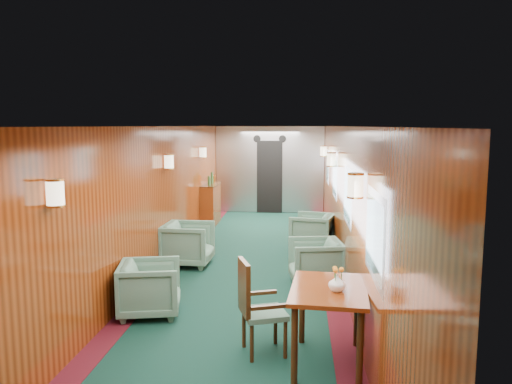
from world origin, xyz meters
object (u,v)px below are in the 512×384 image
armchair_right_near (316,262)px  armchair_right_far (312,232)px  armchair_left_near (150,288)px  side_chair (255,303)px  credenza (211,204)px  dining_table (329,300)px  armchair_left_far (188,244)px

armchair_right_near → armchair_right_far: bearing=171.2°
armchair_left_near → armchair_right_near: 2.57m
side_chair → armchair_right_near: side_chair is taller
side_chair → credenza: (-1.72, 6.91, -0.05)m
armchair_right_near → armchair_right_far: size_ratio=0.98×
dining_table → armchair_right_near: dining_table is taller
armchair_left_near → armchair_right_far: (2.15, 3.56, 0.01)m
side_chair → armchair_left_near: 1.76m
credenza → armchair_right_far: (2.42, -2.35, -0.15)m
dining_table → armchair_left_far: 4.11m
credenza → armchair_left_near: credenza is taller
armchair_right_near → credenza: bearing=-160.5°
credenza → armchair_right_near: (2.42, -4.51, -0.16)m
credenza → armchair_left_near: (0.28, -5.92, -0.16)m
dining_table → credenza: credenza is taller
armchair_right_near → armchair_right_far: armchair_right_far is taller
armchair_left_near → armchair_left_far: (-0.02, 2.30, 0.03)m
armchair_right_near → armchair_right_far: (0.00, 2.16, 0.01)m
credenza → armchair_right_near: credenza is taller
dining_table → armchair_left_near: dining_table is taller
armchair_left_near → armchair_left_far: size_ratio=0.93×
credenza → armchair_left_far: size_ratio=1.55×
side_chair → credenza: bearing=84.6°
armchair_left_far → armchair_right_near: 2.34m
armchair_left_far → armchair_right_far: bearing=-57.6°
credenza → armchair_right_far: bearing=-44.1°
side_chair → credenza: 7.12m
credenza → armchair_right_near: bearing=-61.7°
side_chair → dining_table: bearing=-31.1°
armchair_left_far → armchair_right_near: armchair_left_far is taller
dining_table → armchair_left_far: bearing=127.4°
armchair_left_far → armchair_right_near: (2.17, -0.89, -0.02)m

